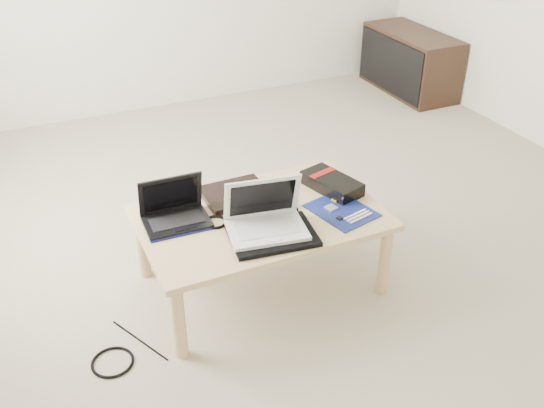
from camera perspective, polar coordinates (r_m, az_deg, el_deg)
name	(u,v)px	position (r m, az deg, el deg)	size (l,w,h in m)	color
ground	(298,221)	(3.47, 2.43, -1.58)	(4.00, 4.00, 0.00)	#AE9F8D
coffee_table	(261,223)	(2.80, -1.06, -1.84)	(1.10, 0.70, 0.40)	tan
media_cabinet	(409,62)	(5.35, 12.79, 12.90)	(0.41, 0.90, 0.50)	#331D15
book	(236,194)	(2.91, -3.45, 0.93)	(0.31, 0.26, 0.03)	black
netbook	(175,213)	(2.74, -9.13, -0.83)	(0.30, 0.22, 0.21)	black
tablet	(263,204)	(2.84, -0.87, 0.00)	(0.30, 0.24, 0.01)	black
remote	(288,196)	(2.89, 1.51, 0.73)	(0.10, 0.22, 0.02)	#BABBBF
neoprene_sleeve	(272,235)	(2.62, 0.04, -2.93)	(0.37, 0.27, 0.02)	black
white_laptop	(265,219)	(2.62, -0.63, -1.39)	(0.37, 0.29, 0.23)	white
motherboard	(342,210)	(2.82, 6.59, -0.59)	(0.30, 0.34, 0.01)	#0C1952
gpu_box	(332,183)	(2.97, 5.65, 1.94)	(0.23, 0.33, 0.07)	black
cable_coil	(215,222)	(2.72, -5.38, -1.70)	(0.11, 0.11, 0.01)	black
floor_cable_coil	(113,362)	(2.70, -14.78, -14.20)	(0.18, 0.18, 0.01)	black
floor_cable_trail	(140,340)	(2.77, -12.36, -12.40)	(0.01, 0.01, 0.36)	black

